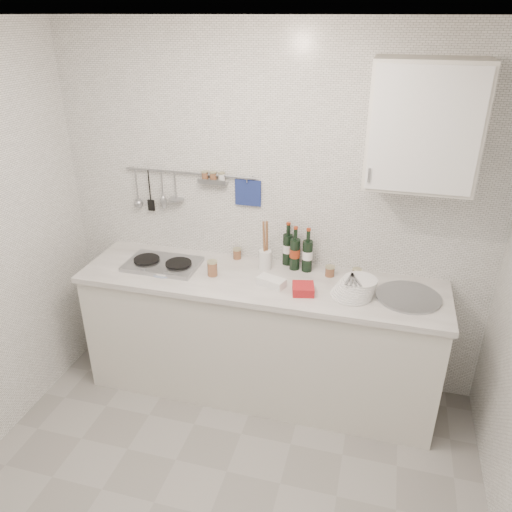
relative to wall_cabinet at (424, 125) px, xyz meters
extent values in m
plane|color=silver|center=(-0.90, -1.22, 0.55)|extent=(3.00, 3.00, 0.00)
cube|color=silver|center=(-0.90, 0.18, -0.70)|extent=(3.00, 0.02, 2.50)
cube|color=beige|center=(-0.90, -0.12, -1.51)|extent=(2.40, 0.60, 0.88)
cube|color=silver|center=(-0.90, -0.12, -1.05)|extent=(2.44, 0.64, 0.04)
cube|color=black|center=(-0.90, -0.10, -1.90)|extent=(2.34, 0.52, 0.10)
cube|color=#93969B|center=(-1.60, -0.12, -1.01)|extent=(0.50, 0.32, 0.03)
cylinder|color=black|center=(-1.72, -0.12, -0.99)|extent=(0.18, 0.18, 0.01)
cylinder|color=black|center=(-1.48, -0.12, -0.99)|extent=(0.18, 0.18, 0.01)
cylinder|color=#93969B|center=(0.05, -0.12, -1.02)|extent=(0.40, 0.40, 0.02)
cylinder|color=#93969B|center=(0.05, -0.12, -1.08)|extent=(0.34, 0.34, 0.10)
cylinder|color=#93969B|center=(-1.47, 0.15, -0.43)|extent=(0.95, 0.02, 0.02)
cube|color=navy|center=(-1.06, 0.17, -0.54)|extent=(0.18, 0.02, 0.18)
cube|color=beige|center=(0.00, 0.01, 0.00)|extent=(0.60, 0.35, 0.70)
cube|color=white|center=(0.00, -0.18, 0.00)|extent=(0.56, 0.01, 0.66)
cylinder|color=#93969B|center=(-0.26, -0.19, -0.25)|extent=(0.01, 0.01, 0.08)
cylinder|color=#4E6DB0|center=(-1.54, -0.17, -1.02)|extent=(0.25, 0.25, 0.01)
cylinder|color=#4E6DB0|center=(-1.54, -0.16, -1.01)|extent=(0.25, 0.25, 0.01)
cylinder|color=white|center=(-0.29, -0.19, -1.02)|extent=(0.26, 0.26, 0.01)
cylinder|color=white|center=(-0.29, -0.18, -1.01)|extent=(0.25, 0.25, 0.01)
cylinder|color=white|center=(-0.28, -0.18, -1.00)|extent=(0.25, 0.25, 0.01)
cylinder|color=white|center=(-0.28, -0.18, -0.99)|extent=(0.24, 0.24, 0.01)
cylinder|color=white|center=(-0.27, -0.17, -0.97)|extent=(0.24, 0.24, 0.01)
cylinder|color=white|center=(-0.27, -0.17, -0.96)|extent=(0.23, 0.23, 0.01)
cylinder|color=white|center=(-0.26, -0.16, -0.95)|extent=(0.22, 0.22, 0.01)
cylinder|color=white|center=(-0.25, -0.16, -0.94)|extent=(0.22, 0.22, 0.01)
cylinder|color=white|center=(-0.25, -0.16, -0.93)|extent=(0.21, 0.21, 0.01)
cube|color=white|center=(-0.81, -0.19, -1.00)|extent=(0.20, 0.14, 0.05)
cube|color=red|center=(-0.59, -0.23, -1.00)|extent=(0.16, 0.16, 0.06)
cylinder|color=white|center=(-0.90, 0.03, -0.96)|extent=(0.09, 0.09, 0.13)
cylinder|color=brown|center=(-0.89, 0.03, -0.80)|extent=(0.03, 0.06, 0.26)
cylinder|color=brown|center=(-0.92, 0.05, -0.81)|extent=(0.04, 0.05, 0.24)
cylinder|color=brown|center=(-1.13, 0.13, -1.00)|extent=(0.06, 0.06, 0.07)
cylinder|color=tan|center=(-1.13, 0.13, -0.96)|extent=(0.06, 0.06, 0.01)
cylinder|color=brown|center=(-0.46, 0.04, -1.00)|extent=(0.06, 0.06, 0.06)
cylinder|color=tan|center=(-0.46, 0.04, -0.96)|extent=(0.07, 0.07, 0.01)
cylinder|color=brown|center=(-0.28, 0.02, -0.99)|extent=(0.06, 0.06, 0.08)
cylinder|color=tan|center=(-0.28, 0.02, -0.95)|extent=(0.06, 0.06, 0.01)
cylinder|color=brown|center=(-1.22, -0.16, -0.98)|extent=(0.07, 0.07, 0.10)
cylinder|color=tan|center=(-1.22, -0.16, -0.93)|extent=(0.07, 0.07, 0.01)
camera|label=1|loc=(-0.17, -2.93, 0.56)|focal=35.00mm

